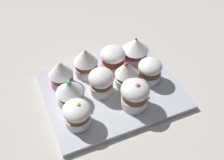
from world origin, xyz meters
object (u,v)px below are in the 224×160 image
baking_tray (112,90)px  cupcake_1 (113,59)px  cupcake_2 (86,62)px  cupcake_6 (101,81)px  cupcake_7 (70,93)px  cupcake_9 (77,114)px  cupcake_3 (61,74)px  cupcake_5 (127,73)px  cupcake_8 (135,94)px  cupcake_0 (135,50)px  cupcake_4 (150,70)px

baking_tray → cupcake_1: 8.17cm
cupcake_2 → cupcake_6: (-1.23, 7.09, -0.44)cm
cupcake_7 → cupcake_9: cupcake_7 is taller
cupcake_1 → cupcake_3: (13.54, 0.66, 0.54)cm
cupcake_5 → cupcake_8: cupcake_5 is taller
cupcake_0 → cupcake_2: size_ratio=0.89×
cupcake_3 → cupcake_9: size_ratio=1.19×
cupcake_7 → cupcake_5: bearing=-179.4°
cupcake_1 → cupcake_6: (5.64, 6.34, 0.22)cm
cupcake_0 → cupcake_4: cupcake_0 is taller
cupcake_7 → cupcake_8: 14.36cm
cupcake_5 → cupcake_6: bearing=-1.8°
cupcake_2 → cupcake_3: cupcake_2 is taller
cupcake_5 → cupcake_7: (13.91, 0.15, -0.61)cm
cupcake_3 → cupcake_0: bearing=-176.9°
cupcake_0 → cupcake_1: size_ratio=1.11×
cupcake_7 → cupcake_6: bearing=-177.3°
baking_tray → cupcake_7: cupcake_7 is taller
cupcake_0 → cupcake_4: bearing=91.2°
cupcake_7 → cupcake_4: bearing=178.6°
cupcake_0 → cupcake_6: (12.08, 6.77, -0.12)cm
cupcake_0 → cupcake_3: cupcake_3 is taller
cupcake_1 → cupcake_7: size_ratio=0.96×
cupcake_1 → cupcake_7: 14.80cm
cupcake_5 → cupcake_6: (6.34, -0.20, -0.29)cm
cupcake_1 → cupcake_5: bearing=96.1°
cupcake_2 → cupcake_7: 9.80cm
cupcake_5 → cupcake_9: bearing=24.0°
cupcake_3 → cupcake_7: bearing=93.2°
cupcake_7 → cupcake_1: bearing=-153.1°
cupcake_7 → cupcake_3: bearing=-86.8°
cupcake_0 → cupcake_4: (-0.16, 7.62, -0.57)cm
cupcake_5 → cupcake_1: bearing=-83.9°
cupcake_2 → cupcake_4: (-13.48, 7.94, -0.89)cm
cupcake_1 → cupcake_0: bearing=-176.2°
cupcake_5 → cupcake_9: size_ratio=1.20×
cupcake_7 → cupcake_9: bearing=86.6°
baking_tray → cupcake_5: cupcake_5 is taller
cupcake_3 → cupcake_1: bearing=-177.2°
cupcake_0 → baking_tray: bearing=36.4°
cupcake_7 → cupcake_9: 6.22cm
cupcake_2 → cupcake_4: size_ratio=1.32×
cupcake_7 → cupcake_9: (0.36, 6.21, -0.03)cm
baking_tray → cupcake_8: 8.25cm
cupcake_1 → cupcake_2: size_ratio=0.80×
cupcake_3 → cupcake_8: (-13.19, 12.42, -0.17)cm
cupcake_1 → cupcake_5: 6.60cm
cupcake_1 → cupcake_2: 6.94cm
cupcake_6 → cupcake_2: bearing=-80.1°
cupcake_1 → cupcake_6: size_ratio=0.94×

